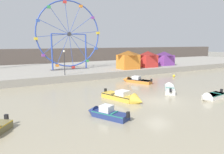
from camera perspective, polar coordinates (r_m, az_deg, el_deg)
name	(u,v)px	position (r m, az deg, el deg)	size (l,w,h in m)	color
ground_plane	(158,101)	(22.33, 12.51, -6.40)	(240.00, 240.00, 0.00)	gray
quay_promenade	(75,70)	(43.93, -10.14, 2.02)	(110.00, 21.19, 1.09)	gray
distant_town_skyline	(50,56)	(63.93, -16.59, 5.47)	(140.00, 3.00, 4.40)	#564C47
motorboat_mustard_yellow	(125,97)	(21.92, 3.70, -5.59)	(2.86, 5.21, 1.45)	gold
motorboat_orange_hull	(135,80)	(32.05, 6.27, -0.90)	(2.99, 4.86, 1.30)	orange
motorboat_white_red_stripe	(211,97)	(24.79, 25.44, -4.87)	(3.91, 1.62, 1.16)	silver
motorboat_navy_blue	(105,113)	(17.22, -2.02, -9.76)	(2.68, 3.88, 1.27)	navy
motorboat_pale_grey	(169,88)	(27.64, 15.35, -2.89)	(4.24, 4.49, 1.13)	silver
ferris_wheel_blue_frame	(69,35)	(39.79, -11.61, 11.09)	(12.27, 1.20, 12.49)	#334CA8
carnival_booth_orange_canopy	(128,59)	(39.96, 4.42, 4.80)	(4.00, 3.38, 3.44)	orange
carnival_booth_purple_stall	(164,58)	(48.06, 13.98, 5.03)	(3.48, 3.84, 3.01)	purple
carnival_booth_red_striped	(148,59)	(43.50, 9.70, 4.92)	(3.53, 3.22, 3.25)	red
promenade_lamp_near	(64,59)	(32.48, -12.87, 4.83)	(0.32, 0.32, 3.79)	#2D2D33
mooring_buoy_orange	(174,76)	(38.63, 16.50, 0.32)	(0.44, 0.44, 0.44)	yellow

